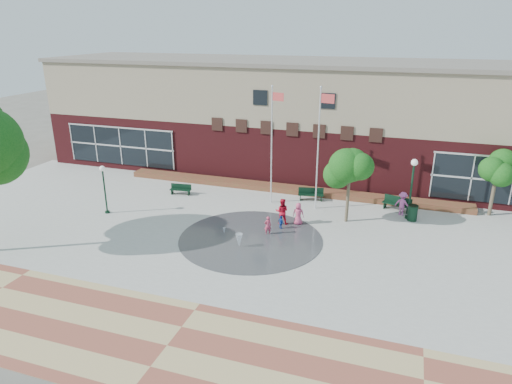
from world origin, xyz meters
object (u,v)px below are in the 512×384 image
(flagpole_right, at_px, (319,143))
(trash_can, at_px, (413,213))
(child_splash, at_px, (268,226))
(flagpole_left, at_px, (272,140))
(bench_left, at_px, (181,191))

(flagpole_right, relative_size, trash_can, 7.86)
(flagpole_right, xyz_separation_m, trash_can, (6.25, -0.07, -4.08))
(trash_can, xyz_separation_m, child_splash, (-8.17, -4.91, 0.05))
(flagpole_left, bearing_deg, flagpole_right, 13.79)
(flagpole_left, bearing_deg, bench_left, -159.11)
(flagpole_right, distance_m, trash_can, 7.46)
(flagpole_left, height_order, flagpole_right, flagpole_right)
(flagpole_left, relative_size, child_splash, 7.00)
(flagpole_left, height_order, child_splash, flagpole_left)
(trash_can, bearing_deg, bench_left, -178.70)
(child_splash, bearing_deg, bench_left, -59.37)
(trash_can, bearing_deg, flagpole_left, 178.78)
(flagpole_right, bearing_deg, bench_left, -165.25)
(child_splash, bearing_deg, flagpole_right, -141.25)
(flagpole_right, bearing_deg, trash_can, 11.59)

